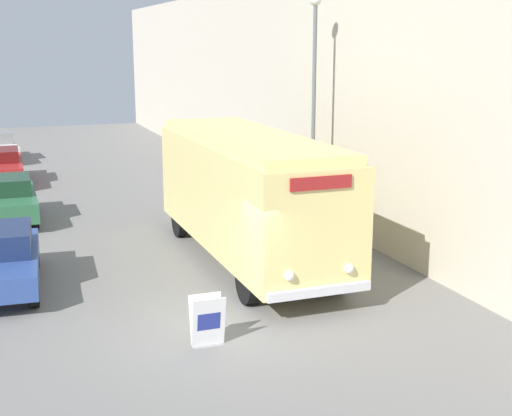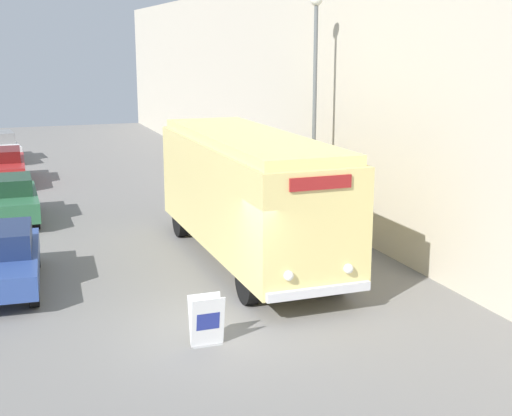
{
  "view_description": "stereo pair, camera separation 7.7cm",
  "coord_description": "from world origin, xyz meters",
  "views": [
    {
      "loc": [
        -4.13,
        -13.24,
        5.86
      ],
      "look_at": [
        1.61,
        2.21,
        2.03
      ],
      "focal_mm": 50.0,
      "sensor_mm": 36.0,
      "label": 1
    },
    {
      "loc": [
        -4.06,
        -13.26,
        5.86
      ],
      "look_at": [
        1.61,
        2.21,
        2.03
      ],
      "focal_mm": 50.0,
      "sensor_mm": 36.0,
      "label": 2
    }
  ],
  "objects": [
    {
      "name": "parked_car_mid",
      "position": [
        -3.89,
        11.38,
        0.77
      ],
      "size": [
        1.98,
        4.12,
        1.51
      ],
      "rotation": [
        0.0,
        0.0,
        -0.01
      ],
      "color": "black",
      "rests_on": "ground_plane"
    },
    {
      "name": "ground_plane",
      "position": [
        0.0,
        0.0,
        0.0
      ],
      "size": [
        80.0,
        80.0,
        0.0
      ],
      "primitive_type": "plane",
      "color": "slate"
    },
    {
      "name": "sign_board",
      "position": [
        -0.44,
        -0.57,
        0.5
      ],
      "size": [
        0.67,
        0.39,
        1.03
      ],
      "color": "gray",
      "rests_on": "ground_plane"
    },
    {
      "name": "streetlamp",
      "position": [
        5.11,
        6.58,
        4.63
      ],
      "size": [
        0.36,
        0.36,
        7.27
      ],
      "color": "#595E60",
      "rests_on": "ground_plane"
    },
    {
      "name": "vintage_bus",
      "position": [
        2.21,
        4.46,
        1.97
      ],
      "size": [
        2.56,
        9.18,
        3.5
      ],
      "color": "black",
      "rests_on": "ground_plane"
    },
    {
      "name": "building_wall_right",
      "position": [
        6.21,
        10.0,
        4.08
      ],
      "size": [
        0.3,
        60.0,
        8.16
      ],
      "color": "beige",
      "rests_on": "ground_plane"
    },
    {
      "name": "parked_car_far",
      "position": [
        -3.97,
        18.43,
        0.76
      ],
      "size": [
        2.06,
        4.63,
        1.47
      ],
      "rotation": [
        0.0,
        0.0,
        -0.03
      ],
      "color": "black",
      "rests_on": "ground_plane"
    }
  ]
}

